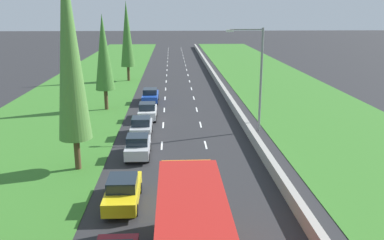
% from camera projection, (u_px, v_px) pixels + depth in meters
% --- Properties ---
extents(ground_plane, '(300.00, 300.00, 0.00)m').
position_uv_depth(ground_plane, '(178.00, 85.00, 58.97)').
color(ground_plane, '#28282B').
rests_on(ground_plane, ground).
extents(grass_verge_left, '(14.00, 140.00, 0.04)m').
position_uv_depth(grass_verge_left, '(89.00, 86.00, 58.38)').
color(grass_verge_left, '#387528').
rests_on(grass_verge_left, ground).
extents(grass_verge_right, '(14.00, 140.00, 0.04)m').
position_uv_depth(grass_verge_right, '(278.00, 84.00, 59.64)').
color(grass_verge_right, '#387528').
rests_on(grass_verge_right, ground).
extents(median_barrier, '(0.44, 120.00, 0.85)m').
position_uv_depth(median_barrier, '(218.00, 82.00, 59.13)').
color(median_barrier, '#9E9B93').
rests_on(median_barrier, ground).
extents(lane_markings, '(3.64, 116.00, 0.01)m').
position_uv_depth(lane_markings, '(178.00, 85.00, 58.97)').
color(lane_markings, white).
rests_on(lane_markings, ground).
extents(yellow_sedan_left_lane, '(1.82, 4.50, 1.64)m').
position_uv_depth(yellow_sedan_left_lane, '(123.00, 191.00, 22.81)').
color(yellow_sedan_left_lane, yellow).
rests_on(yellow_sedan_left_lane, ground).
extents(red_box_truck_centre_lane, '(2.46, 9.40, 4.18)m').
position_uv_depth(red_box_truck_centre_lane, '(191.00, 235.00, 15.80)').
color(red_box_truck_centre_lane, black).
rests_on(red_box_truck_centre_lane, ground).
extents(silver_hatchback_left_lane, '(1.74, 3.90, 1.72)m').
position_uv_depth(silver_hatchback_left_lane, '(138.00, 146.00, 30.16)').
color(silver_hatchback_left_lane, silver).
rests_on(silver_hatchback_left_lane, ground).
extents(silver_hatchback_left_lane_fifth, '(1.74, 3.90, 1.72)m').
position_uv_depth(silver_hatchback_left_lane_fifth, '(141.00, 127.00, 35.09)').
color(silver_hatchback_left_lane_fifth, silver).
rests_on(silver_hatchback_left_lane_fifth, ground).
extents(white_hatchback_left_lane, '(1.74, 3.90, 1.72)m').
position_uv_depth(white_hatchback_left_lane, '(148.00, 111.00, 40.44)').
color(white_hatchback_left_lane, white).
rests_on(white_hatchback_left_lane, ground).
extents(blue_sedan_left_lane, '(1.82, 4.50, 1.64)m').
position_uv_depth(blue_sedan_left_lane, '(150.00, 96.00, 47.83)').
color(blue_sedan_left_lane, '#1E47B7').
rests_on(blue_sedan_left_lane, ground).
extents(poplar_tree_second, '(2.16, 2.16, 14.42)m').
position_uv_depth(poplar_tree_second, '(69.00, 46.00, 25.92)').
color(poplar_tree_second, '#4C3823').
rests_on(poplar_tree_second, ground).
extents(poplar_tree_third, '(2.05, 2.05, 10.08)m').
position_uv_depth(poplar_tree_third, '(104.00, 53.00, 43.04)').
color(poplar_tree_third, '#4C3823').
rests_on(poplar_tree_third, ground).
extents(poplar_tree_fourth, '(2.09, 2.09, 11.67)m').
position_uv_depth(poplar_tree_fourth, '(127.00, 34.00, 60.65)').
color(poplar_tree_fourth, '#4C3823').
rests_on(poplar_tree_fourth, ground).
extents(street_light_mast, '(3.20, 0.28, 9.00)m').
position_uv_depth(street_light_mast, '(257.00, 73.00, 35.45)').
color(street_light_mast, gray).
rests_on(street_light_mast, ground).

